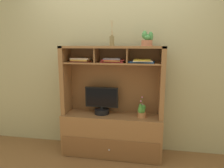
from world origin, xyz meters
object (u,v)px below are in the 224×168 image
at_px(media_console, 112,123).
at_px(potted_orchid, 142,114).
at_px(diffuser_bottle, 112,41).
at_px(potted_fern, 141,110).
at_px(tv_monitor, 102,103).
at_px(magazine_stack_left, 142,61).
at_px(magazine_stack_right, 81,60).
at_px(magazine_stack_centre, 113,60).
at_px(potted_succulent, 147,40).

relative_size(media_console, potted_orchid, 5.41).
bearing_deg(potted_orchid, diffuser_bottle, 175.76).
bearing_deg(potted_orchid, potted_fern, 154.71).
relative_size(tv_monitor, diffuser_bottle, 1.41).
xyz_separation_m(potted_fern, diffuser_bottle, (-0.41, 0.03, 0.92)).
distance_m(tv_monitor, diffuser_bottle, 0.87).
bearing_deg(media_console, magazine_stack_left, -6.25).
bearing_deg(magazine_stack_right, potted_orchid, -1.84).
relative_size(tv_monitor, magazine_stack_centre, 1.46).
distance_m(magazine_stack_right, diffuser_bottle, 0.50).
bearing_deg(media_console, diffuser_bottle, -90.00).
bearing_deg(media_console, potted_fern, -5.54).
bearing_deg(media_console, magazine_stack_centre, -69.90).
height_order(magazine_stack_right, diffuser_bottle, diffuser_bottle).
height_order(tv_monitor, potted_orchid, tv_monitor).
distance_m(tv_monitor, potted_succulent, 1.05).
relative_size(media_console, magazine_stack_centre, 4.84).
distance_m(media_console, magazine_stack_left, 0.97).
relative_size(potted_fern, magazine_stack_centre, 0.58).
xyz_separation_m(magazine_stack_right, diffuser_bottle, (0.43, 0.00, 0.26)).
bearing_deg(diffuser_bottle, magazine_stack_right, -179.54).
relative_size(tv_monitor, magazine_stack_right, 1.68).
bearing_deg(diffuser_bottle, tv_monitor, 177.02).
bearing_deg(magazine_stack_centre, diffuser_bottle, 118.00).
distance_m(potted_orchid, diffuser_bottle, 1.06).
xyz_separation_m(magazine_stack_centre, potted_succulent, (0.44, 0.06, 0.26)).
height_order(potted_orchid, magazine_stack_left, magazine_stack_left).
bearing_deg(magazine_stack_centre, tv_monitor, 167.90).
bearing_deg(magazine_stack_right, diffuser_bottle, 0.46).
height_order(media_console, potted_orchid, media_console).
xyz_separation_m(tv_monitor, potted_fern, (0.56, -0.04, -0.06)).
relative_size(magazine_stack_centre, diffuser_bottle, 0.96).
xyz_separation_m(magazine_stack_centre, magazine_stack_right, (-0.45, 0.02, -0.00)).
height_order(potted_orchid, magazine_stack_centre, magazine_stack_centre).
distance_m(magazine_stack_left, diffuser_bottle, 0.48).
relative_size(potted_orchid, magazine_stack_centre, 0.89).
bearing_deg(potted_fern, magazine_stack_left, -156.27).
relative_size(tv_monitor, magazine_stack_left, 1.37).
xyz_separation_m(magazine_stack_left, potted_succulent, (0.05, 0.06, 0.27)).
relative_size(potted_orchid, potted_succulent, 1.45).
bearing_deg(magazine_stack_centre, potted_fern, -0.05).
xyz_separation_m(potted_orchid, potted_fern, (-0.01, 0.00, 0.06)).
bearing_deg(tv_monitor, diffuser_bottle, -2.98).
xyz_separation_m(tv_monitor, magazine_stack_centre, (0.16, -0.03, 0.60)).
bearing_deg(magazine_stack_left, media_console, 173.75).
relative_size(potted_orchid, diffuser_bottle, 0.86).
distance_m(media_console, tv_monitor, 0.32).
bearing_deg(potted_succulent, tv_monitor, -177.69).
bearing_deg(media_console, potted_orchid, -5.91).
xyz_separation_m(potted_orchid, potted_succulent, (0.04, 0.06, 0.98)).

